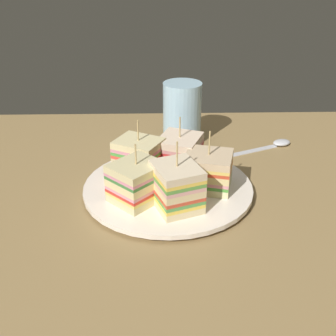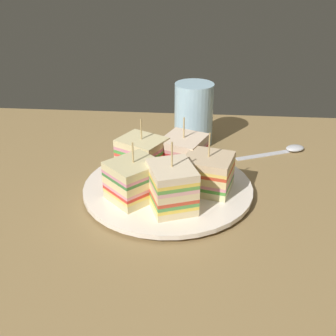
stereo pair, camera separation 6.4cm
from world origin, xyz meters
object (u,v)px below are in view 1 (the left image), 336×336
object	(u,v)px
sandwich_wedge_2	(208,171)
drinking_glass	(182,118)
plate	(168,188)
sandwich_wedge_0	(137,182)
sandwich_wedge_4	(139,157)
sandwich_wedge_1	(177,187)
chip_pile	(175,175)
spoon	(274,145)
sandwich_wedge_3	(179,153)

from	to	relation	value
sandwich_wedge_2	drinking_glass	distance (cm)	20.07
plate	sandwich_wedge_0	world-z (taller)	sandwich_wedge_0
sandwich_wedge_2	sandwich_wedge_4	world-z (taller)	same
sandwich_wedge_4	sandwich_wedge_1	bearing A→B (deg)	-32.83
chip_pile	sandwich_wedge_0	bearing A→B (deg)	-139.20
spoon	drinking_glass	size ratio (longest dim) A/B	1.15
sandwich_wedge_1	sandwich_wedge_3	xyz separation A→B (cm)	(0.96, 11.56, -0.38)
plate	spoon	size ratio (longest dim) A/B	1.93
sandwich_wedge_4	chip_pile	size ratio (longest dim) A/B	1.17
sandwich_wedge_0	spoon	bearing A→B (deg)	-6.44
chip_pile	sandwich_wedge_4	bearing A→B (deg)	152.10
sandwich_wedge_1	sandwich_wedge_3	world-z (taller)	sandwich_wedge_1
sandwich_wedge_1	sandwich_wedge_3	size ratio (longest dim) A/B	1.11
sandwich_wedge_0	sandwich_wedge_2	xyz separation A→B (cm)	(10.50, 3.43, -0.17)
plate	sandwich_wedge_3	xyz separation A→B (cm)	(2.00, 5.65, 3.30)
sandwich_wedge_1	drinking_glass	distance (cm)	25.36
sandwich_wedge_4	chip_pile	bearing A→B (deg)	0.05
sandwich_wedge_0	sandwich_wedge_3	bearing A→B (deg)	10.09
sandwich_wedge_4	sandwich_wedge_2	bearing A→B (deg)	4.82
sandwich_wedge_2	sandwich_wedge_4	xyz separation A→B (cm)	(-10.47, 4.47, 0.21)
spoon	plate	bearing A→B (deg)	-164.83
sandwich_wedge_4	plate	bearing A→B (deg)	-13.54
sandwich_wedge_2	spoon	size ratio (longest dim) A/B	0.68
sandwich_wedge_2	sandwich_wedge_1	bearing A→B (deg)	61.59
sandwich_wedge_3	sandwich_wedge_4	distance (cm)	6.71
plate	sandwich_wedge_1	xyz separation A→B (cm)	(1.04, -5.91, 3.68)
chip_pile	spoon	bearing A→B (deg)	38.72
plate	spoon	distance (cm)	26.52
plate	sandwich_wedge_3	size ratio (longest dim) A/B	2.89
sandwich_wedge_2	spoon	distance (cm)	22.84
sandwich_wedge_1	drinking_glass	bearing A→B (deg)	-25.55
sandwich_wedge_3	chip_pile	distance (cm)	4.99
chip_pile	sandwich_wedge_2	bearing A→B (deg)	-17.06
drinking_glass	sandwich_wedge_0	bearing A→B (deg)	-108.29
sandwich_wedge_0	drinking_glass	world-z (taller)	drinking_glass
sandwich_wedge_2	spoon	world-z (taller)	sandwich_wedge_2
sandwich_wedge_3	chip_pile	world-z (taller)	sandwich_wedge_3
chip_pile	spoon	size ratio (longest dim) A/B	0.58
sandwich_wedge_1	drinking_glass	size ratio (longest dim) A/B	0.85
sandwich_wedge_2	sandwich_wedge_3	world-z (taller)	sandwich_wedge_2
drinking_glass	sandwich_wedge_1	bearing A→B (deg)	-94.82
sandwich_wedge_0	chip_pile	size ratio (longest dim) A/B	1.16
sandwich_wedge_0	drinking_glass	xyz separation A→B (cm)	(7.69, 23.28, 0.82)
sandwich_wedge_1	spoon	world-z (taller)	sandwich_wedge_1
sandwich_wedge_0	drinking_glass	bearing A→B (deg)	26.07
sandwich_wedge_2	spoon	bearing A→B (deg)	-116.72
sandwich_wedge_2	sandwich_wedge_4	size ratio (longest dim) A/B	1.00
sandwich_wedge_3	sandwich_wedge_4	world-z (taller)	sandwich_wedge_4
sandwich_wedge_3	sandwich_wedge_1	bearing A→B (deg)	17.14
drinking_glass	plate	bearing A→B (deg)	-99.29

